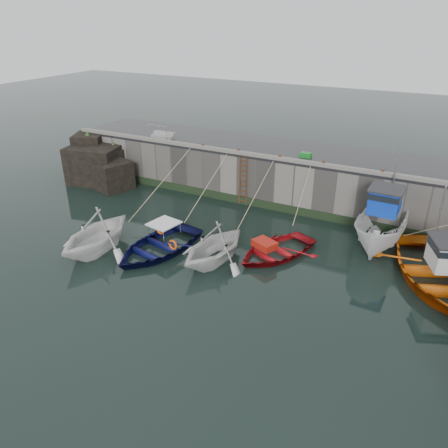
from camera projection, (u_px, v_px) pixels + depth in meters
The scene contains 24 objects.
ground at pixel (187, 293), 18.89m from camera, with size 120.00×120.00×0.00m, color black.
quay_back at pixel (288, 174), 28.22m from camera, with size 30.00×5.00×3.00m, color slate.
road_back at pixel (289, 151), 27.53m from camera, with size 30.00×5.00×0.16m, color black.
kerb_back at pixel (276, 158), 25.57m from camera, with size 30.00×0.30×0.20m, color slate.
algae_back at pixel (272, 206), 26.74m from camera, with size 30.00×0.08×0.50m, color black.
rock_outcrop at pixel (99, 164), 30.94m from camera, with size 5.85×4.24×3.41m.
ladder at pixel (243, 181), 26.94m from camera, with size 0.51×0.08×3.20m.
boat_near_white at pixel (98, 250), 22.36m from camera, with size 4.12×4.77×2.52m, color silver.
boat_near_white_rope at pixel (161, 210), 26.87m from camera, with size 0.04×6.81×3.10m, color tan, non-canonical shape.
boat_near_blue at pixel (159, 251), 22.24m from camera, with size 3.75×5.25×1.09m, color #090B3B.
boat_near_blue_rope at pixel (207, 214), 26.23m from camera, with size 0.04×5.63×3.10m, color tan, non-canonical shape.
boat_near_blacktrim at pixel (214, 261), 21.36m from camera, with size 3.74×4.33×2.28m, color silver.
boat_near_blacktrim_rope at pixel (254, 223), 25.17m from camera, with size 0.04×5.23×3.10m, color tan, non-canonical shape.
boat_near_navy at pixel (276, 254), 21.96m from camera, with size 3.30×4.62×0.96m, color #A80E14.
boat_near_navy_rope at pixel (299, 225), 24.97m from camera, with size 0.04×3.64×3.10m, color tan, non-canonical shape.
boat_far_white at pixel (382, 226), 22.50m from camera, with size 2.55×6.26×5.39m.
boat_far_orange at pixel (438, 273), 19.51m from camera, with size 7.35×8.50×4.48m.
fish_crate at pixel (306, 155), 25.98m from camera, with size 0.66×0.42×0.28m, color #157820.
railing at pixel (163, 135), 30.01m from camera, with size 1.60×1.05×1.00m.
bollard_a at pixel (203, 146), 27.69m from camera, with size 0.18×0.18×0.28m, color #3F1E0F.
bollard_b at pixel (238, 151), 26.66m from camera, with size 0.18×0.18×0.28m, color #3F1E0F.
bollard_c at pixel (280, 157), 25.55m from camera, with size 0.18×0.18×0.28m, color #3F1E0F.
bollard_d at pixel (323, 164), 24.48m from camera, with size 0.18×0.18×0.28m, color #3F1E0F.
bollard_e at pixel (383, 172), 23.16m from camera, with size 0.18×0.18×0.28m, color #3F1E0F.
Camera 1 is at (8.59, -13.20, 10.97)m, focal length 35.00 mm.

